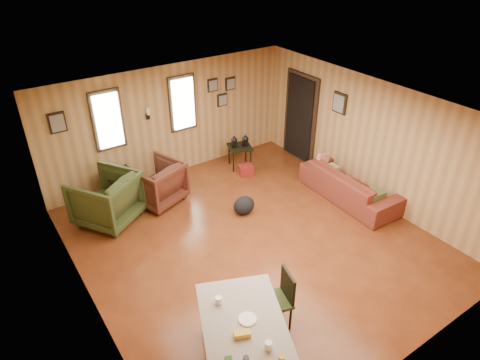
# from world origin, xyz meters

# --- Properties ---
(room) EXTENTS (5.54, 6.04, 2.44)m
(room) POSITION_xyz_m (0.17, 0.27, 1.21)
(room) COLOR brown
(room) RESTS_ON ground
(sofa) EXTENTS (0.69, 2.14, 0.83)m
(sofa) POSITION_xyz_m (2.39, 0.03, 0.41)
(sofa) COLOR maroon
(sofa) RESTS_ON ground
(recliner_brown) EXTENTS (1.14, 1.10, 0.93)m
(recliner_brown) POSITION_xyz_m (-0.82, 2.10, 0.47)
(recliner_brown) COLOR #4D2217
(recliner_brown) RESTS_ON ground
(recliner_green) EXTENTS (1.37, 1.35, 1.04)m
(recliner_green) POSITION_xyz_m (-1.83, 2.02, 0.52)
(recliner_green) COLOR #323D1B
(recliner_green) RESTS_ON ground
(end_table) EXTENTS (0.61, 0.57, 0.71)m
(end_table) POSITION_xyz_m (-1.37, 2.61, 0.40)
(end_table) COLOR black
(end_table) RESTS_ON ground
(side_table) EXTENTS (0.63, 0.63, 0.79)m
(side_table) POSITION_xyz_m (1.33, 2.36, 0.54)
(side_table) COLOR black
(side_table) RESTS_ON ground
(cooler) EXTENTS (0.36, 0.30, 0.22)m
(cooler) POSITION_xyz_m (1.24, 1.98, 0.11)
(cooler) COLOR maroon
(cooler) RESTS_ON ground
(backpack) EXTENTS (0.44, 0.34, 0.37)m
(backpack) POSITION_xyz_m (0.35, 0.77, 0.18)
(backpack) COLOR black
(backpack) RESTS_ON ground
(sofa_pillows) EXTENTS (0.42, 1.61, 0.33)m
(sofa_pillows) POSITION_xyz_m (2.31, 0.02, 0.50)
(sofa_pillows) COLOR #4D522E
(sofa_pillows) RESTS_ON sofa
(dining_table) EXTENTS (1.50, 1.84, 1.05)m
(dining_table) POSITION_xyz_m (-1.59, -2.02, 0.74)
(dining_table) COLOR gray
(dining_table) RESTS_ON ground
(dining_chair) EXTENTS (0.48, 0.48, 0.87)m
(dining_chair) POSITION_xyz_m (-0.74, -1.63, 0.49)
(dining_chair) COLOR #323D1B
(dining_chair) RESTS_ON ground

